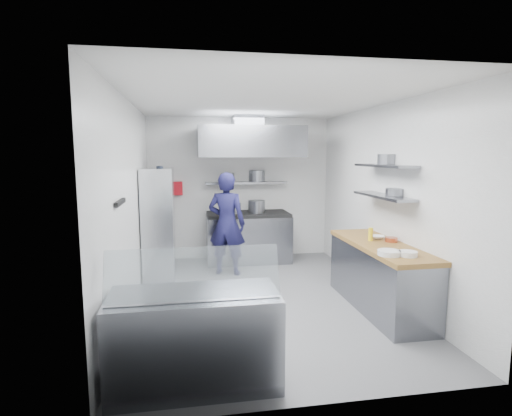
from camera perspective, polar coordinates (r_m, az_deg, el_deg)
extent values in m
plane|color=#5F5F62|center=(5.92, 1.00, -12.86)|extent=(5.00, 5.00, 0.00)
plane|color=silver|center=(5.59, 1.07, 15.11)|extent=(5.00, 5.00, 0.00)
cube|color=white|center=(8.04, -2.28, 2.84)|extent=(3.60, 2.80, 0.02)
cube|color=white|center=(3.19, 9.42, -4.63)|extent=(3.60, 2.80, 0.02)
cube|color=white|center=(5.54, -17.58, 0.31)|extent=(2.80, 5.00, 0.02)
cube|color=white|center=(6.17, 17.68, 1.02)|extent=(2.80, 5.00, 0.02)
cube|color=gray|center=(7.80, -1.13, -4.37)|extent=(1.60, 0.80, 0.90)
cube|color=black|center=(7.72, -1.14, -0.88)|extent=(1.57, 0.78, 0.06)
cylinder|color=slate|center=(7.63, -3.14, 0.00)|extent=(0.26, 0.26, 0.20)
cylinder|color=slate|center=(7.67, 0.08, 0.21)|extent=(0.32, 0.32, 0.24)
cube|color=gray|center=(7.89, -1.41, 3.62)|extent=(1.60, 0.30, 0.04)
cylinder|color=slate|center=(7.77, -4.05, 4.36)|extent=(0.25, 0.25, 0.18)
cylinder|color=slate|center=(8.04, 0.13, 4.63)|extent=(0.32, 0.32, 0.22)
cube|color=gray|center=(7.46, -0.97, 9.39)|extent=(1.90, 1.15, 0.55)
cube|color=slate|center=(7.70, -1.23, 12.16)|extent=(0.55, 0.55, 0.24)
cube|color=red|center=(7.92, -11.24, 2.76)|extent=(0.22, 0.10, 0.26)
imported|color=#131238|center=(6.91, -4.20, -2.25)|extent=(0.76, 0.63, 1.78)
cube|color=silver|center=(6.88, -13.71, -2.18)|extent=(0.50, 0.90, 1.85)
cube|color=white|center=(6.66, -13.82, -3.61)|extent=(0.15, 0.18, 0.17)
cube|color=yellow|center=(6.83, -13.80, 0.92)|extent=(0.13, 0.16, 0.14)
cylinder|color=black|center=(6.68, -13.58, 5.09)|extent=(0.11, 0.11, 0.18)
cube|color=black|center=(4.64, -18.85, 0.75)|extent=(0.04, 0.55, 0.05)
cube|color=gray|center=(5.70, 17.17, -9.56)|extent=(0.62, 2.00, 0.84)
cube|color=brown|center=(5.59, 17.36, -5.14)|extent=(0.65, 2.04, 0.06)
cylinder|color=white|center=(4.96, 18.47, -6.10)|extent=(0.27, 0.27, 0.06)
cylinder|color=white|center=(4.98, 20.90, -6.13)|extent=(0.21, 0.21, 0.06)
cylinder|color=#BB5434|center=(5.72, 18.77, -4.29)|extent=(0.17, 0.17, 0.06)
cylinder|color=yellow|center=(5.69, 16.05, -3.64)|extent=(0.06, 0.06, 0.18)
imported|color=white|center=(5.85, 16.96, -4.02)|extent=(0.24, 0.24, 0.05)
cube|color=gray|center=(5.83, 17.67, 1.64)|extent=(0.30, 1.30, 0.04)
cube|color=gray|center=(5.80, 17.84, 5.77)|extent=(0.30, 1.30, 0.04)
cylinder|color=slate|center=(5.73, 19.21, 2.18)|extent=(0.25, 0.25, 0.10)
cylinder|color=slate|center=(5.95, 18.25, 6.66)|extent=(0.27, 0.27, 0.14)
cube|color=gray|center=(3.82, -8.69, -18.01)|extent=(1.50, 0.70, 0.85)
cube|color=silver|center=(3.47, -8.87, -9.23)|extent=(1.47, 0.19, 0.42)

